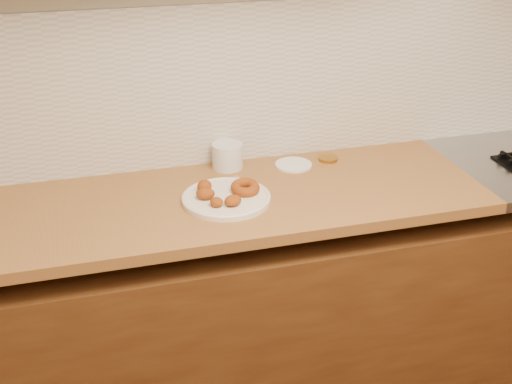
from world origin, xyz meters
TOP-DOWN VIEW (x-y plane):
  - wall_back at (0.00, 2.00)m, footprint 4.00×0.02m
  - base_cabinet at (0.00, 1.69)m, footprint 3.60×0.60m
  - butcher_block at (-0.65, 1.69)m, footprint 2.30×0.62m
  - backsplash at (0.00, 1.99)m, footprint 3.60×0.02m
  - donut_plate at (-0.42, 1.65)m, footprint 0.30×0.30m
  - ring_donut at (-0.35, 1.67)m, footprint 0.12×0.12m
  - fried_dough_chunks at (-0.46, 1.64)m, footprint 0.15×0.20m
  - plastic_tub at (-0.35, 1.92)m, footprint 0.15×0.15m
  - tub_lid at (-0.10, 1.87)m, footprint 0.15×0.15m
  - brass_jar_lid at (0.04, 1.88)m, footprint 0.09×0.09m
  - wooden_utensil at (-0.41, 1.77)m, footprint 0.16×0.09m

SIDE VIEW (x-z plane):
  - base_cabinet at x=0.00m, z-range 0.00..0.77m
  - butcher_block at x=-0.65m, z-range 0.86..0.90m
  - tub_lid at x=-0.10m, z-range 0.90..0.91m
  - brass_jar_lid at x=0.04m, z-range 0.90..0.91m
  - wooden_utensil at x=-0.41m, z-range 0.90..0.91m
  - donut_plate at x=-0.42m, z-range 0.90..0.92m
  - ring_donut at x=-0.35m, z-range 0.91..0.96m
  - fried_dough_chunks at x=-0.46m, z-range 0.91..0.96m
  - plastic_tub at x=-0.35m, z-range 0.90..1.00m
  - backsplash at x=0.00m, z-range 0.90..1.50m
  - wall_back at x=0.00m, z-range 0.00..2.70m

